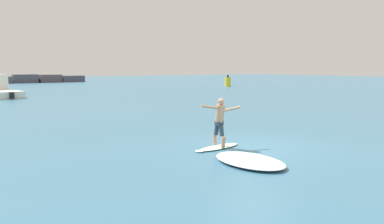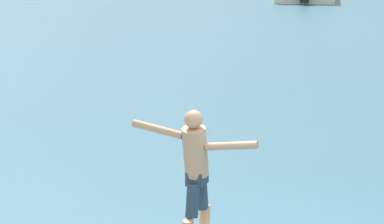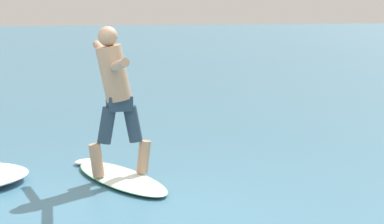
{
  "view_description": "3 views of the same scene",
  "coord_description": "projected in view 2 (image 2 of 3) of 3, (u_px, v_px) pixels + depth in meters",
  "views": [
    {
      "loc": [
        -8.94,
        -9.05,
        2.73
      ],
      "look_at": [
        -0.87,
        2.38,
        1.05
      ],
      "focal_mm": 35.0,
      "sensor_mm": 36.0,
      "label": 1
    },
    {
      "loc": [
        1.5,
        -9.23,
        4.07
      ],
      "look_at": [
        -1.53,
        2.34,
        1.23
      ],
      "focal_mm": 85.0,
      "sensor_mm": 36.0,
      "label": 2
    },
    {
      "loc": [
        5.58,
        -1.66,
        1.83
      ],
      "look_at": [
        -0.8,
        1.38,
        0.75
      ],
      "focal_mm": 60.0,
      "sensor_mm": 36.0,
      "label": 3
    }
  ],
  "objects": [
    {
      "name": "surfer",
      "position": [
        196.0,
        166.0,
        10.53
      ],
      "size": [
        1.54,
        0.71,
        1.64
      ],
      "color": "tan",
      "rests_on": "surfboard"
    }
  ]
}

